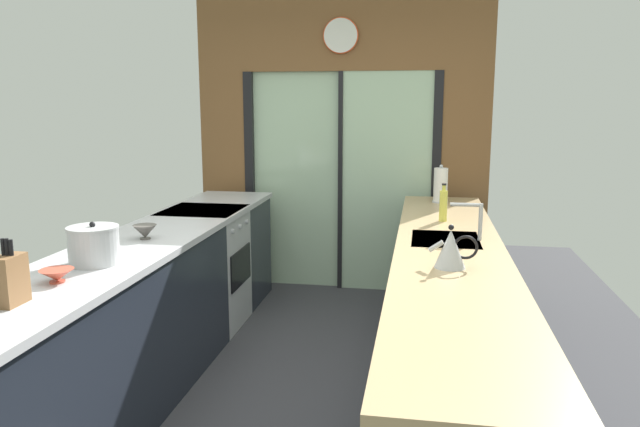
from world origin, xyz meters
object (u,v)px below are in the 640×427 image
at_px(stock_pot, 94,245).
at_px(soap_bottle, 443,205).
at_px(oven_range, 205,268).
at_px(mixing_bowl_near, 57,275).
at_px(mixing_bowl_far, 145,232).
at_px(paper_towel_roll, 441,185).
at_px(knife_block, 10,279).
at_px(kettle, 451,248).

relative_size(stock_pot, soap_bottle, 0.97).
height_order(oven_range, mixing_bowl_near, mixing_bowl_near).
relative_size(mixing_bowl_far, paper_towel_roll, 0.46).
bearing_deg(knife_block, paper_towel_roll, 58.16).
bearing_deg(stock_pot, soap_bottle, 38.87).
height_order(kettle, paper_towel_roll, paper_towel_roll).
bearing_deg(mixing_bowl_near, mixing_bowl_far, 90.00).
relative_size(mixing_bowl_near, knife_block, 0.56).
height_order(oven_range, stock_pot, stock_pot).
bearing_deg(oven_range, soap_bottle, -4.61).
relative_size(oven_range, knife_block, 3.33).
relative_size(oven_range, soap_bottle, 3.50).
bearing_deg(mixing_bowl_near, oven_range, 90.55).
relative_size(stock_pot, paper_towel_roll, 0.82).
bearing_deg(knife_block, mixing_bowl_near, 90.00).
xyz_separation_m(mixing_bowl_far, stock_pot, (-0.00, -0.57, 0.05)).
relative_size(kettle, paper_towel_roll, 0.79).
bearing_deg(stock_pot, kettle, 7.58).
bearing_deg(mixing_bowl_near, soap_bottle, 44.66).
distance_m(mixing_bowl_near, mixing_bowl_far, 0.89).
bearing_deg(mixing_bowl_near, stock_pot, 90.00).
bearing_deg(kettle, oven_range, 143.30).
bearing_deg(soap_bottle, kettle, -89.88).
bearing_deg(mixing_bowl_far, soap_bottle, 25.91).
bearing_deg(mixing_bowl_far, paper_towel_roll, 43.05).
distance_m(mixing_bowl_far, kettle, 1.81).
height_order(knife_block, kettle, knife_block).
height_order(oven_range, kettle, kettle).
xyz_separation_m(stock_pot, kettle, (1.78, 0.24, -0.00)).
xyz_separation_m(mixing_bowl_far, paper_towel_roll, (1.78, 1.66, 0.09)).
distance_m(mixing_bowl_near, kettle, 1.87).
xyz_separation_m(mixing_bowl_far, soap_bottle, (1.78, 0.86, 0.07)).
relative_size(knife_block, soap_bottle, 1.05).
bearing_deg(mixing_bowl_far, stock_pot, -90.00).
distance_m(oven_range, soap_bottle, 1.89).
xyz_separation_m(stock_pot, soap_bottle, (1.78, 1.43, 0.02)).
relative_size(mixing_bowl_near, kettle, 0.63).
relative_size(oven_range, stock_pot, 3.59).
distance_m(mixing_bowl_near, knife_block, 0.32).
distance_m(oven_range, mixing_bowl_near, 1.97).
bearing_deg(mixing_bowl_far, oven_range, 91.05).
relative_size(kettle, soap_bottle, 0.93).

